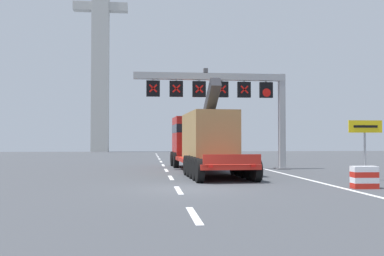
# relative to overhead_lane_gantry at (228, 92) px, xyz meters

# --- Properties ---
(ground) EXTENTS (112.00, 112.00, 0.00)m
(ground) POSITION_rel_overhead_lane_gantry_xyz_m (-3.68, -10.68, -5.16)
(ground) COLOR #424449
(lane_markings) EXTENTS (0.20, 51.63, 0.01)m
(lane_markings) POSITION_rel_overhead_lane_gantry_xyz_m (-4.15, 7.84, -5.15)
(lane_markings) COLOR silver
(lane_markings) RESTS_ON ground
(edge_line_right) EXTENTS (0.20, 63.00, 0.01)m
(edge_line_right) POSITION_rel_overhead_lane_gantry_xyz_m (2.52, 1.32, -5.15)
(edge_line_right) COLOR silver
(edge_line_right) RESTS_ON ground
(overhead_lane_gantry) EXTENTS (10.42, 0.90, 6.73)m
(overhead_lane_gantry) POSITION_rel_overhead_lane_gantry_xyz_m (0.00, 0.00, 0.00)
(overhead_lane_gantry) COLOR #9EA0A5
(overhead_lane_gantry) RESTS_ON ground
(heavy_haul_truck_red) EXTENTS (3.54, 14.15, 5.30)m
(heavy_haul_truck_red) POSITION_rel_overhead_lane_gantry_xyz_m (-1.94, -0.94, -3.17)
(heavy_haul_truck_red) COLOR red
(heavy_haul_truck_red) RESTS_ON ground
(exit_sign_yellow) EXTENTS (1.69, 0.15, 2.91)m
(exit_sign_yellow) POSITION_rel_overhead_lane_gantry_xyz_m (5.12, -8.26, -2.91)
(exit_sign_yellow) COLOR #9EA0A5
(exit_sign_yellow) RESTS_ON ground
(crash_barrier_striped) EXTENTS (1.02, 0.55, 0.90)m
(crash_barrier_striped) POSITION_rel_overhead_lane_gantry_xyz_m (3.36, -11.37, -4.71)
(crash_barrier_striped) COLOR red
(crash_barrier_striped) RESTS_ON ground
(bridge_pylon_distant) EXTENTS (9.00, 2.00, 39.36)m
(bridge_pylon_distant) POSITION_rel_overhead_lane_gantry_xyz_m (-13.31, 43.65, 14.92)
(bridge_pylon_distant) COLOR #B7B7B2
(bridge_pylon_distant) RESTS_ON ground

